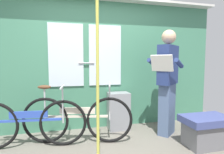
{
  "coord_description": "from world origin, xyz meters",
  "views": [
    {
      "loc": [
        -0.58,
        -2.25,
        1.25
      ],
      "look_at": [
        0.19,
        0.75,
        0.98
      ],
      "focal_mm": 29.62,
      "sensor_mm": 36.0,
      "label": 1
    }
  ],
  "objects": [
    {
      "name": "trash_bin_by_wall",
      "position": [
        0.36,
        0.93,
        0.34
      ],
      "size": [
        0.38,
        0.28,
        0.68
      ],
      "primitive_type": "cube",
      "color": "gray",
      "rests_on": "ground_plane"
    },
    {
      "name": "handrail_pole",
      "position": [
        -0.21,
        -0.16,
        1.17
      ],
      "size": [
        0.04,
        0.04,
        2.33
      ],
      "primitive_type": "cylinder",
      "color": "#C6C14C",
      "rests_on": "ground_plane"
    },
    {
      "name": "train_door_wall",
      "position": [
        -0.01,
        1.14,
        1.24
      ],
      "size": [
        4.7,
        0.28,
        2.37
      ],
      "color": "#427F60",
      "rests_on": "ground_plane"
    },
    {
      "name": "bench_seat_corner",
      "position": [
        1.41,
        -0.06,
        0.24
      ],
      "size": [
        0.7,
        0.44,
        0.45
      ],
      "color": "#3D477F",
      "rests_on": "ground_plane"
    },
    {
      "name": "bicycle_leaning_behind",
      "position": [
        -0.41,
        0.53,
        0.38
      ],
      "size": [
        1.65,
        0.54,
        0.92
      ],
      "rotation": [
        0.0,
        0.0,
        -0.23
      ],
      "color": "black",
      "rests_on": "ground_plane"
    },
    {
      "name": "passenger_reading_newspaper",
      "position": [
        1.09,
        0.5,
        0.93
      ],
      "size": [
        0.64,
        0.61,
        1.76
      ],
      "rotation": [
        0.0,
        0.0,
        3.83
      ],
      "color": "slate",
      "rests_on": "ground_plane"
    },
    {
      "name": "bicycle_near_door",
      "position": [
        -1.1,
        0.54,
        0.37
      ],
      "size": [
        1.63,
        0.44,
        0.89
      ],
      "rotation": [
        0.0,
        0.0,
        -0.11
      ],
      "color": "black",
      "rests_on": "ground_plane"
    }
  ]
}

